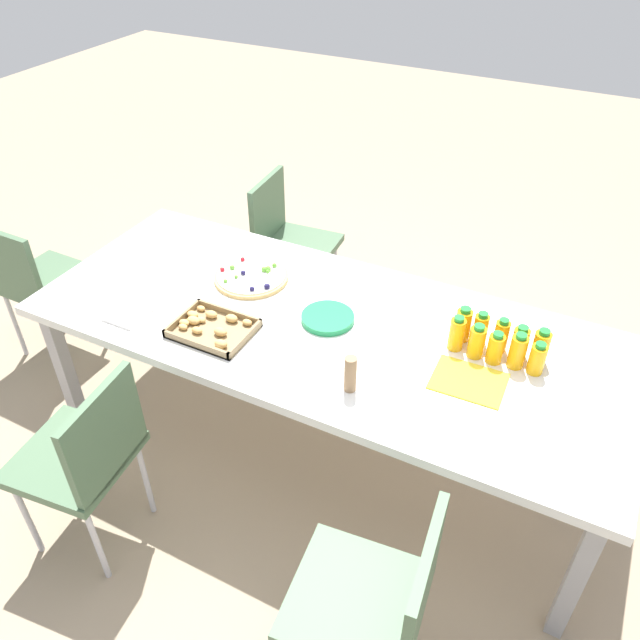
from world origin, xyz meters
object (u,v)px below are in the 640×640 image
(juice_bottle_5, at_px, (537,359))
(juice_bottle_7, at_px, (495,348))
(party_table, at_px, (325,334))
(cardboard_tube, at_px, (350,374))
(snack_tray, at_px, (212,328))
(chair_far_left, at_px, (379,600))
(juice_bottle_1, at_px, (520,342))
(juice_bottle_8, at_px, (477,342))
(chair_end, at_px, (35,278))
(plate_stack, at_px, (328,318))
(juice_bottle_2, at_px, (501,335))
(chair_near_right, at_px, (287,236))
(fruit_pizza, at_px, (251,277))
(juice_bottle_0, at_px, (541,347))
(paper_folder, at_px, (469,381))
(juice_bottle_9, at_px, (457,334))
(chair_far_right, at_px, (86,454))
(juice_bottle_6, at_px, (518,351))
(juice_bottle_3, at_px, (480,329))
(juice_bottle_4, at_px, (463,324))
(napkin_stack, at_px, (127,315))

(juice_bottle_5, xyz_separation_m, juice_bottle_7, (0.15, 0.01, -0.00))
(party_table, height_order, cardboard_tube, cardboard_tube)
(snack_tray, bearing_deg, chair_far_left, 148.07)
(juice_bottle_1, xyz_separation_m, juice_bottle_8, (0.14, 0.08, 0.01))
(chair_end, bearing_deg, plate_stack, 4.55)
(juice_bottle_1, xyz_separation_m, juice_bottle_2, (0.07, 0.00, 0.00))
(chair_near_right, distance_m, fruit_pizza, 0.80)
(juice_bottle_0, bearing_deg, juice_bottle_7, 27.26)
(chair_end, bearing_deg, paper_folder, 1.10)
(chair_far_left, bearing_deg, juice_bottle_9, -0.06)
(chair_far_right, distance_m, chair_end, 1.30)
(plate_stack, bearing_deg, snack_tray, 35.15)
(chair_far_left, distance_m, chair_end, 2.35)
(chair_near_right, relative_size, fruit_pizza, 2.51)
(chair_far_left, xyz_separation_m, paper_folder, (-0.01, -0.79, 0.22))
(juice_bottle_0, xyz_separation_m, paper_folder, (0.20, 0.23, -0.07))
(juice_bottle_1, relative_size, juice_bottle_5, 0.99)
(juice_bottle_2, distance_m, juice_bottle_6, 0.10)
(juice_bottle_5, relative_size, juice_bottle_7, 1.00)
(chair_far_left, height_order, chair_far_right, same)
(fruit_pizza, xyz_separation_m, paper_folder, (-1.05, 0.21, -0.01))
(chair_far_left, distance_m, juice_bottle_0, 1.08)
(fruit_pizza, distance_m, paper_folder, 1.07)
(snack_tray, xyz_separation_m, paper_folder, (-1.00, -0.17, -0.01))
(juice_bottle_3, xyz_separation_m, juice_bottle_4, (0.07, 0.00, 0.00))
(chair_far_right, distance_m, fruit_pizza, 1.01)
(chair_far_left, bearing_deg, chair_far_right, 82.75)
(juice_bottle_7, xyz_separation_m, juice_bottle_9, (0.15, -0.01, 0.01))
(juice_bottle_2, bearing_deg, party_table, 13.35)
(chair_far_left, relative_size, napkin_stack, 5.53)
(chair_far_right, xyz_separation_m, juice_bottle_2, (-1.22, -0.99, 0.29))
(fruit_pizza, xyz_separation_m, napkin_stack, (0.31, 0.46, -0.01))
(chair_end, height_order, snack_tray, chair_end)
(snack_tray, distance_m, cardboard_tube, 0.63)
(juice_bottle_4, bearing_deg, paper_folder, 113.16)
(chair_near_right, bearing_deg, juice_bottle_9, 52.13)
(juice_bottle_2, xyz_separation_m, juice_bottle_6, (-0.08, 0.07, 0.00))
(juice_bottle_5, xyz_separation_m, plate_stack, (0.81, 0.07, -0.05))
(chair_far_right, bearing_deg, juice_bottle_5, -62.32)
(juice_bottle_9, distance_m, plate_stack, 0.52)
(juice_bottle_2, xyz_separation_m, napkin_stack, (1.41, 0.48, -0.06))
(juice_bottle_7, height_order, plate_stack, juice_bottle_7)
(juice_bottle_7, bearing_deg, napkin_stack, 15.96)
(party_table, relative_size, snack_tray, 7.78)
(juice_bottle_2, bearing_deg, juice_bottle_3, -0.90)
(juice_bottle_5, xyz_separation_m, juice_bottle_9, (0.30, -0.00, 0.01))
(snack_tray, bearing_deg, juice_bottle_8, -161.42)
(party_table, xyz_separation_m, napkin_stack, (0.75, 0.32, 0.06))
(juice_bottle_6, xyz_separation_m, cardboard_tube, (0.49, 0.39, 0.00))
(juice_bottle_0, relative_size, juice_bottle_6, 0.98)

